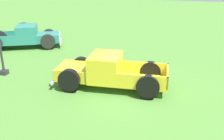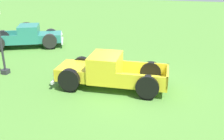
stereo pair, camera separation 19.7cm
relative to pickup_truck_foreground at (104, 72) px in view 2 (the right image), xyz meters
name	(u,v)px [view 2 (the right image)]	position (x,y,z in m)	size (l,w,h in m)	color
ground_plane	(130,88)	(0.24, -1.22, -0.78)	(80.00, 80.00, 0.00)	#548C38
pickup_truck_foreground	(104,72)	(0.00, 0.00, 0.00)	(2.41, 5.46, 1.63)	yellow
pickup_truck_behind_left	(31,37)	(5.13, 7.35, -0.01)	(3.96, 5.57, 1.62)	#2D8475
lamp_post_near	(0,40)	(0.06, 5.71, 1.14)	(0.36, 0.36, 3.65)	#2D2D33
trash_can	(27,28)	(8.86, 10.22, -0.30)	(0.59, 0.59, 0.95)	orange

